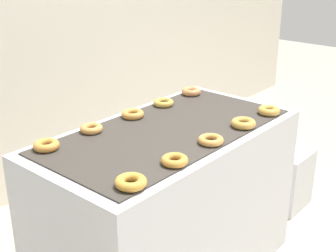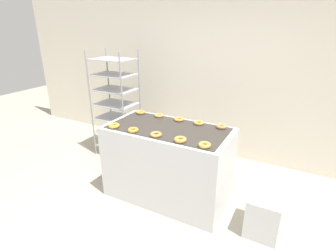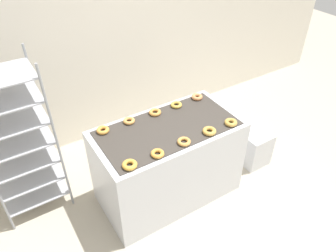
{
  "view_description": "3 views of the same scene",
  "coord_description": "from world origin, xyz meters",
  "px_view_note": "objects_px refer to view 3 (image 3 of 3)",
  "views": [
    {
      "loc": [
        -1.75,
        -0.86,
        1.88
      ],
      "look_at": [
        0.0,
        0.64,
        0.97
      ],
      "focal_mm": 50.0,
      "sensor_mm": 36.0,
      "label": 1
    },
    {
      "loc": [
        1.35,
        -1.9,
        2.1
      ],
      "look_at": [
        0.0,
        0.64,
        0.97
      ],
      "focal_mm": 28.0,
      "sensor_mm": 36.0,
      "label": 2
    },
    {
      "loc": [
        -1.37,
        -1.54,
        2.93
      ],
      "look_at": [
        0.0,
        0.64,
        0.97
      ],
      "focal_mm": 35.0,
      "sensor_mm": 36.0,
      "label": 3
    }
  ],
  "objects_px": {
    "donut_far_left": "(129,121)",
    "donut_far_center": "(155,112)",
    "donut_far_leftmost": "(103,130)",
    "baking_rack_cart": "(18,142)",
    "donut_near_right": "(209,131)",
    "donut_near_left": "(157,154)",
    "donut_near_rightmost": "(231,122)",
    "donut_near_center": "(184,142)",
    "donut_far_right": "(176,105)",
    "glaze_bin": "(252,146)",
    "fryer_machine": "(168,162)",
    "donut_far_rightmost": "(197,97)",
    "donut_near_leftmost": "(130,165)"
  },
  "relations": [
    {
      "from": "baking_rack_cart",
      "to": "donut_near_right",
      "type": "height_order",
      "value": "baking_rack_cart"
    },
    {
      "from": "donut_near_rightmost",
      "to": "donut_far_rightmost",
      "type": "relative_size",
      "value": 1.02
    },
    {
      "from": "donut_near_right",
      "to": "donut_far_leftmost",
      "type": "bearing_deg",
      "value": 147.01
    },
    {
      "from": "donut_near_left",
      "to": "donut_far_leftmost",
      "type": "bearing_deg",
      "value": 115.91
    },
    {
      "from": "baking_rack_cart",
      "to": "glaze_bin",
      "type": "height_order",
      "value": "baking_rack_cart"
    },
    {
      "from": "baking_rack_cart",
      "to": "donut_near_left",
      "type": "relative_size",
      "value": 14.0
    },
    {
      "from": "donut_near_right",
      "to": "donut_near_rightmost",
      "type": "xyz_separation_m",
      "value": [
        0.27,
        -0.0,
        0.0
      ]
    },
    {
      "from": "donut_near_leftmost",
      "to": "donut_near_center",
      "type": "bearing_deg",
      "value": 1.01
    },
    {
      "from": "donut_near_left",
      "to": "donut_near_rightmost",
      "type": "xyz_separation_m",
      "value": [
        0.86,
        0.01,
        0.0
      ]
    },
    {
      "from": "glaze_bin",
      "to": "donut_near_center",
      "type": "bearing_deg",
      "value": -171.25
    },
    {
      "from": "donut_near_rightmost",
      "to": "donut_far_right",
      "type": "xyz_separation_m",
      "value": [
        -0.29,
        0.56,
        -0.0
      ]
    },
    {
      "from": "baking_rack_cart",
      "to": "donut_near_center",
      "type": "height_order",
      "value": "baking_rack_cart"
    },
    {
      "from": "donut_near_left",
      "to": "donut_far_right",
      "type": "relative_size",
      "value": 0.99
    },
    {
      "from": "fryer_machine",
      "to": "donut_far_left",
      "type": "bearing_deg",
      "value": 135.16
    },
    {
      "from": "fryer_machine",
      "to": "donut_far_right",
      "type": "relative_size",
      "value": 11.98
    },
    {
      "from": "donut_far_left",
      "to": "donut_far_center",
      "type": "bearing_deg",
      "value": -1.98
    },
    {
      "from": "fryer_machine",
      "to": "donut_near_rightmost",
      "type": "distance_m",
      "value": 0.8
    },
    {
      "from": "baking_rack_cart",
      "to": "donut_far_center",
      "type": "distance_m",
      "value": 1.38
    },
    {
      "from": "donut_near_center",
      "to": "donut_far_leftmost",
      "type": "xyz_separation_m",
      "value": [
        -0.57,
        0.56,
        0.0
      ]
    },
    {
      "from": "fryer_machine",
      "to": "donut_far_left",
      "type": "relative_size",
      "value": 12.51
    },
    {
      "from": "donut_near_right",
      "to": "donut_far_center",
      "type": "xyz_separation_m",
      "value": [
        -0.28,
        0.56,
        -0.0
      ]
    },
    {
      "from": "baking_rack_cart",
      "to": "donut_far_center",
      "type": "xyz_separation_m",
      "value": [
        1.32,
        -0.39,
        0.09
      ]
    },
    {
      "from": "baking_rack_cart",
      "to": "donut_near_right",
      "type": "bearing_deg",
      "value": -30.44
    },
    {
      "from": "donut_far_leftmost",
      "to": "donut_far_center",
      "type": "height_order",
      "value": "donut_far_leftmost"
    },
    {
      "from": "donut_far_right",
      "to": "donut_far_rightmost",
      "type": "distance_m",
      "value": 0.28
    },
    {
      "from": "baking_rack_cart",
      "to": "donut_near_right",
      "type": "relative_size",
      "value": 12.85
    },
    {
      "from": "donut_far_center",
      "to": "donut_near_center",
      "type": "bearing_deg",
      "value": -91.04
    },
    {
      "from": "donut_far_leftmost",
      "to": "donut_far_left",
      "type": "bearing_deg",
      "value": 0.77
    },
    {
      "from": "donut_near_right",
      "to": "donut_near_rightmost",
      "type": "distance_m",
      "value": 0.27
    },
    {
      "from": "donut_far_left",
      "to": "donut_far_right",
      "type": "distance_m",
      "value": 0.57
    },
    {
      "from": "donut_near_leftmost",
      "to": "donut_near_left",
      "type": "xyz_separation_m",
      "value": [
        0.28,
        -0.0,
        -0.0
      ]
    },
    {
      "from": "donut_near_center",
      "to": "donut_near_rightmost",
      "type": "bearing_deg",
      "value": -0.69
    },
    {
      "from": "baking_rack_cart",
      "to": "donut_far_leftmost",
      "type": "bearing_deg",
      "value": -27.27
    },
    {
      "from": "donut_near_left",
      "to": "donut_near_right",
      "type": "xyz_separation_m",
      "value": [
        0.59,
        0.01,
        0.0
      ]
    },
    {
      "from": "donut_near_left",
      "to": "donut_far_rightmost",
      "type": "bearing_deg",
      "value": 33.87
    },
    {
      "from": "glaze_bin",
      "to": "donut_near_center",
      "type": "relative_size",
      "value": 3.46
    },
    {
      "from": "donut_far_leftmost",
      "to": "donut_far_right",
      "type": "distance_m",
      "value": 0.85
    },
    {
      "from": "donut_near_center",
      "to": "donut_far_left",
      "type": "relative_size",
      "value": 1.07
    },
    {
      "from": "donut_far_rightmost",
      "to": "donut_near_leftmost",
      "type": "bearing_deg",
      "value": -153.18
    },
    {
      "from": "donut_near_leftmost",
      "to": "donut_far_center",
      "type": "xyz_separation_m",
      "value": [
        0.58,
        0.57,
        -0.0
      ]
    },
    {
      "from": "donut_far_leftmost",
      "to": "donut_near_center",
      "type": "bearing_deg",
      "value": -44.35
    },
    {
      "from": "fryer_machine",
      "to": "donut_far_rightmost",
      "type": "bearing_deg",
      "value": 26.73
    },
    {
      "from": "glaze_bin",
      "to": "donut_near_rightmost",
      "type": "relative_size",
      "value": 3.44
    },
    {
      "from": "donut_near_left",
      "to": "donut_near_right",
      "type": "relative_size",
      "value": 0.92
    },
    {
      "from": "donut_near_rightmost",
      "to": "glaze_bin",
      "type": "bearing_deg",
      "value": 16.83
    },
    {
      "from": "donut_near_left",
      "to": "donut_far_center",
      "type": "relative_size",
      "value": 0.96
    },
    {
      "from": "donut_near_center",
      "to": "donut_far_center",
      "type": "relative_size",
      "value": 0.99
    },
    {
      "from": "donut_near_left",
      "to": "donut_far_right",
      "type": "xyz_separation_m",
      "value": [
        0.57,
        0.57,
        -0.0
      ]
    },
    {
      "from": "donut_near_left",
      "to": "fryer_machine",
      "type": "bearing_deg",
      "value": 44.73
    },
    {
      "from": "fryer_machine",
      "to": "glaze_bin",
      "type": "relative_size",
      "value": 3.38
    }
  ]
}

